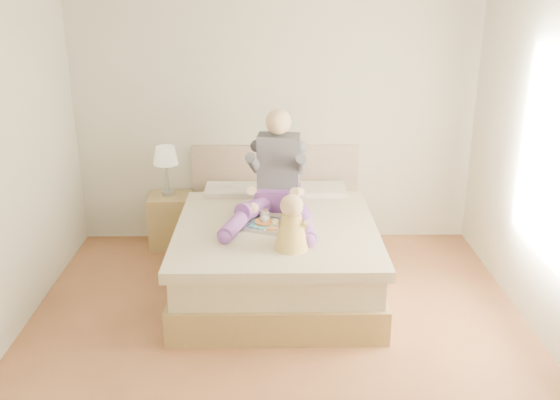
{
  "coord_description": "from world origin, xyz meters",
  "views": [
    {
      "loc": [
        -0.04,
        -4.04,
        2.6
      ],
      "look_at": [
        0.03,
        1.01,
        0.79
      ],
      "focal_mm": 40.0,
      "sensor_mm": 36.0,
      "label": 1
    }
  ],
  "objects_px": {
    "bed": "(276,247)",
    "baby": "(292,227)",
    "adult": "(276,183)",
    "tray": "(274,224)",
    "nightstand": "(172,220)"
  },
  "relations": [
    {
      "from": "bed",
      "to": "adult",
      "type": "xyz_separation_m",
      "value": [
        0.0,
        0.11,
        0.57
      ]
    },
    {
      "from": "bed",
      "to": "nightstand",
      "type": "xyz_separation_m",
      "value": [
        -1.06,
        0.8,
        -0.05
      ]
    },
    {
      "from": "nightstand",
      "to": "tray",
      "type": "height_order",
      "value": "tray"
    },
    {
      "from": "bed",
      "to": "baby",
      "type": "distance_m",
      "value": 0.83
    },
    {
      "from": "adult",
      "to": "baby",
      "type": "height_order",
      "value": "adult"
    },
    {
      "from": "nightstand",
      "to": "tray",
      "type": "xyz_separation_m",
      "value": [
        1.04,
        -1.04,
        0.37
      ]
    },
    {
      "from": "adult",
      "to": "tray",
      "type": "height_order",
      "value": "adult"
    },
    {
      "from": "tray",
      "to": "nightstand",
      "type": "bearing_deg",
      "value": 156.04
    },
    {
      "from": "nightstand",
      "to": "baby",
      "type": "distance_m",
      "value": 1.95
    },
    {
      "from": "adult",
      "to": "baby",
      "type": "xyz_separation_m",
      "value": [
        0.11,
        -0.78,
        -0.09
      ]
    },
    {
      "from": "nightstand",
      "to": "tray",
      "type": "bearing_deg",
      "value": -48.15
    },
    {
      "from": "bed",
      "to": "tray",
      "type": "height_order",
      "value": "bed"
    },
    {
      "from": "bed",
      "to": "adult",
      "type": "height_order",
      "value": "adult"
    },
    {
      "from": "bed",
      "to": "baby",
      "type": "xyz_separation_m",
      "value": [
        0.11,
        -0.68,
        0.47
      ]
    },
    {
      "from": "nightstand",
      "to": "baby",
      "type": "bearing_deg",
      "value": -54.61
    }
  ]
}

